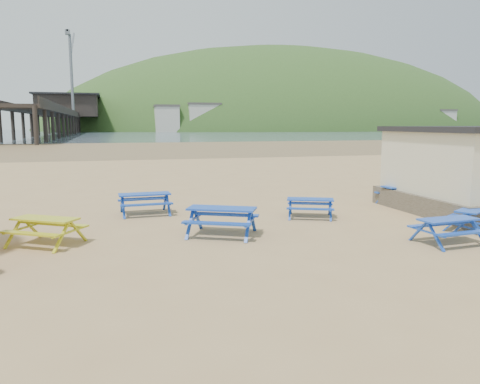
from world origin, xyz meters
name	(u,v)px	position (x,y,z in m)	size (l,w,h in m)	color
ground	(239,232)	(0.00, 0.00, 0.00)	(400.00, 400.00, 0.00)	tan
wet_sand	(135,147)	(0.00, 55.00, 0.00)	(400.00, 400.00, 0.00)	olive
sea	(118,133)	(0.00, 170.00, 0.01)	(400.00, 400.00, 0.00)	#445561
picnic_table_blue_a	(145,204)	(-2.52, 3.67, 0.38)	(1.88, 1.54, 0.76)	#1146AB
picnic_table_blue_b	(310,208)	(2.99, 1.49, 0.33)	(1.97, 1.81, 0.67)	#1146AB
picnic_table_blue_c	(405,195)	(7.70, 2.76, 0.40)	(2.00, 1.66, 0.79)	#1146AB
picnic_table_blue_d	(222,221)	(-0.59, -0.24, 0.41)	(2.47, 2.30, 0.82)	#1146AB
picnic_table_blue_e	(448,231)	(5.12, -2.85, 0.35)	(1.75, 1.45, 0.70)	#1146AB
picnic_table_blue_f	(473,219)	(6.97, -1.70, 0.34)	(2.05, 1.94, 0.67)	#1146AB
picnic_table_yellow	(46,231)	(-5.42, 0.00, 0.37)	(2.24, 2.14, 0.74)	#B6B909
pier	(68,118)	(-17.99, 178.23, 5.46)	(24.00, 220.00, 39.29)	black
headland_town	(284,148)	(90.00, 229.68, -9.91)	(264.00, 144.00, 108.00)	#2D4C1E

